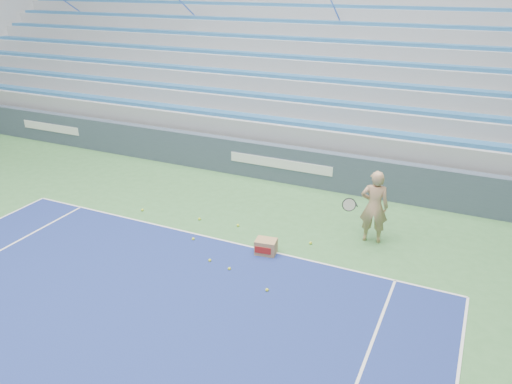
# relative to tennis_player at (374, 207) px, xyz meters

# --- Properties ---
(sponsor_barrier) EXTENTS (30.00, 0.32, 1.10)m
(sponsor_barrier) POSITION_rel_tennis_player_xyz_m (-3.27, 2.53, -0.32)
(sponsor_barrier) COLOR #3A4858
(sponsor_barrier) RESTS_ON ground
(bleachers) EXTENTS (31.00, 9.15, 7.30)m
(bleachers) POSITION_rel_tennis_player_xyz_m (-3.28, 8.25, 1.49)
(bleachers) COLOR #979A9F
(bleachers) RESTS_ON ground
(tennis_player) EXTENTS (0.95, 0.87, 1.73)m
(tennis_player) POSITION_rel_tennis_player_xyz_m (0.00, 0.00, 0.00)
(tennis_player) COLOR tan
(tennis_player) RESTS_ON ground
(ball_box) EXTENTS (0.50, 0.41, 0.34)m
(ball_box) POSITION_rel_tennis_player_xyz_m (-1.96, -1.57, -0.70)
(ball_box) COLOR #A78051
(ball_box) RESTS_ON ground
(tennis_ball_0) EXTENTS (0.07, 0.07, 0.07)m
(tennis_ball_0) POSITION_rel_tennis_player_xyz_m (-1.20, -0.76, -0.83)
(tennis_ball_0) COLOR #DCEE30
(tennis_ball_0) RESTS_ON ground
(tennis_ball_1) EXTENTS (0.07, 0.07, 0.07)m
(tennis_ball_1) POSITION_rel_tennis_player_xyz_m (-2.38, -2.52, -0.83)
(tennis_ball_1) COLOR #DCEE30
(tennis_ball_1) RESTS_ON ground
(tennis_ball_2) EXTENTS (0.07, 0.07, 0.07)m
(tennis_ball_2) POSITION_rel_tennis_player_xyz_m (-3.11, -0.68, -0.83)
(tennis_ball_2) COLOR #DCEE30
(tennis_ball_2) RESTS_ON ground
(tennis_ball_3) EXTENTS (0.07, 0.07, 0.07)m
(tennis_ball_3) POSITION_rel_tennis_player_xyz_m (-3.74, -1.73, -0.83)
(tennis_ball_3) COLOR #DCEE30
(tennis_ball_3) RESTS_ON ground
(tennis_ball_4) EXTENTS (0.07, 0.07, 0.07)m
(tennis_ball_4) POSITION_rel_tennis_player_xyz_m (-4.15, -0.77, -0.83)
(tennis_ball_4) COLOR #DCEE30
(tennis_ball_4) RESTS_ON ground
(tennis_ball_5) EXTENTS (0.07, 0.07, 0.07)m
(tennis_ball_5) POSITION_rel_tennis_player_xyz_m (-2.92, -2.40, -0.83)
(tennis_ball_5) COLOR #DCEE30
(tennis_ball_5) RESTS_ON ground
(tennis_ball_6) EXTENTS (0.07, 0.07, 0.07)m
(tennis_ball_6) POSITION_rel_tennis_player_xyz_m (-1.36, -2.89, -0.83)
(tennis_ball_6) COLOR #DCEE30
(tennis_ball_6) RESTS_ON ground
(tennis_ball_7) EXTENTS (0.07, 0.07, 0.07)m
(tennis_ball_7) POSITION_rel_tennis_player_xyz_m (-5.77, -0.95, -0.83)
(tennis_ball_7) COLOR #DCEE30
(tennis_ball_7) RESTS_ON ground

